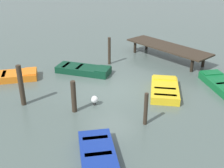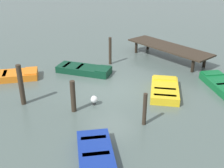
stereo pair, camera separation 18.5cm
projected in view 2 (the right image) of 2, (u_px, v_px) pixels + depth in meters
The scene contains 12 objects.
ground_plane at pixel (112, 90), 15.18m from camera, with size 80.00×80.00×0.00m, color #4C5B56.
dock_segment at pixel (168, 48), 19.25m from camera, with size 6.35×2.08×0.95m.
rowboat_blue at pixel (97, 163), 9.51m from camera, with size 3.60×2.97×0.46m.
rowboat_orange at pixel (10, 76), 16.42m from camera, with size 2.79×3.46×0.46m.
rowboat_green at pixel (222, 85), 15.28m from camera, with size 3.28×2.74×0.46m.
rowboat_dark_green at pixel (84, 69), 17.30m from camera, with size 3.53×2.69×0.46m.
rowboat_yellow at pixel (165, 90), 14.70m from camera, with size 2.83×3.06×0.46m.
mooring_piling_mid_right at pixel (145, 109), 11.78m from camera, with size 0.17×0.17×1.51m, color #33281E.
mooring_piling_far_left at pixel (21, 85), 13.32m from camera, with size 0.24×0.24×2.08m, color #33281E.
mooring_piling_far_right at pixel (73, 96), 12.78m from camera, with size 0.24×0.24×1.57m, color #33281E.
mooring_piling_mid_left at pixel (110, 51), 18.41m from camera, with size 0.19×0.19×1.84m, color #33281E.
marker_buoy at pixel (94, 100), 13.55m from camera, with size 0.36×0.36×0.48m.
Camera 2 is at (10.03, -9.20, 6.73)m, focal length 44.26 mm.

